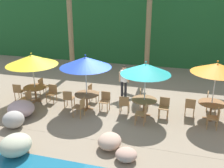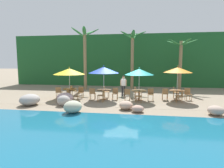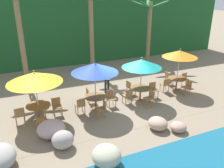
% 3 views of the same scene
% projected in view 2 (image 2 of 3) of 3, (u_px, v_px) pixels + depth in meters
% --- Properties ---
extents(ground_plane, '(120.00, 120.00, 0.00)m').
position_uv_depth(ground_plane, '(122.00, 99.00, 14.18)').
color(ground_plane, gray).
extents(terrace_deck, '(18.00, 5.20, 0.01)m').
position_uv_depth(terrace_deck, '(122.00, 99.00, 14.18)').
color(terrace_deck, gray).
rests_on(terrace_deck, ground).
extents(foliage_backdrop, '(28.00, 2.40, 6.00)m').
position_uv_depth(foliage_backdrop, '(129.00, 61.00, 22.68)').
color(foliage_backdrop, '#1E5628').
rests_on(foliage_backdrop, ground).
extents(rock_seawall, '(15.27, 3.54, 0.86)m').
position_uv_depth(rock_seawall, '(130.00, 104.00, 11.22)').
color(rock_seawall, '#A39D96').
rests_on(rock_seawall, ground).
extents(umbrella_yellow, '(2.42, 2.42, 2.44)m').
position_uv_depth(umbrella_yellow, '(69.00, 71.00, 14.49)').
color(umbrella_yellow, silver).
rests_on(umbrella_yellow, ground).
extents(dining_table_yellow, '(1.10, 1.10, 0.74)m').
position_uv_depth(dining_table_yellow, '(70.00, 90.00, 14.67)').
color(dining_table_yellow, brown).
rests_on(dining_table_yellow, ground).
extents(chair_yellow_seaward, '(0.43, 0.44, 0.87)m').
position_uv_depth(chair_yellow_seaward, '(81.00, 92.00, 14.67)').
color(chair_yellow_seaward, '#9E7042').
rests_on(chair_yellow_seaward, ground).
extents(chair_yellow_inland, '(0.43, 0.43, 0.87)m').
position_uv_depth(chair_yellow_inland, '(73.00, 90.00, 15.53)').
color(chair_yellow_inland, '#9E7042').
rests_on(chair_yellow_inland, ground).
extents(chair_yellow_left, '(0.45, 0.46, 0.87)m').
position_uv_depth(chair_yellow_left, '(59.00, 92.00, 14.65)').
color(chair_yellow_left, '#9E7042').
rests_on(chair_yellow_left, ground).
extents(chair_yellow_right, '(0.44, 0.43, 0.87)m').
position_uv_depth(chair_yellow_right, '(67.00, 93.00, 13.83)').
color(chair_yellow_right, '#9E7042').
rests_on(chair_yellow_right, ground).
extents(umbrella_blue, '(2.27, 2.27, 2.57)m').
position_uv_depth(umbrella_blue, '(104.00, 70.00, 13.93)').
color(umbrella_blue, silver).
rests_on(umbrella_blue, ground).
extents(dining_table_blue, '(1.10, 1.10, 0.74)m').
position_uv_depth(dining_table_blue, '(104.00, 91.00, 14.12)').
color(dining_table_blue, brown).
rests_on(dining_table_blue, ground).
extents(chair_blue_seaward, '(0.42, 0.43, 0.87)m').
position_uv_depth(chair_blue_seaward, '(115.00, 93.00, 14.10)').
color(chair_blue_seaward, '#9E7042').
rests_on(chair_blue_seaward, ground).
extents(chair_blue_inland, '(0.45, 0.44, 0.87)m').
position_uv_depth(chair_blue_inland, '(105.00, 91.00, 14.98)').
color(chair_blue_inland, '#9E7042').
rests_on(chair_blue_inland, ground).
extents(chair_blue_left, '(0.46, 0.46, 0.87)m').
position_uv_depth(chair_blue_left, '(92.00, 93.00, 14.10)').
color(chair_blue_left, '#9E7042').
rests_on(chair_blue_left, ground).
extents(chair_blue_right, '(0.46, 0.45, 0.87)m').
position_uv_depth(chair_blue_right, '(102.00, 95.00, 13.29)').
color(chair_blue_right, '#9E7042').
rests_on(chair_blue_right, ground).
extents(umbrella_teal, '(2.10, 2.10, 2.45)m').
position_uv_depth(umbrella_teal, '(139.00, 72.00, 13.64)').
color(umbrella_teal, silver).
rests_on(umbrella_teal, ground).
extents(dining_table_teal, '(1.10, 1.10, 0.74)m').
position_uv_depth(dining_table_teal, '(139.00, 92.00, 13.82)').
color(dining_table_teal, brown).
rests_on(dining_table_teal, ground).
extents(chair_teal_seaward, '(0.44, 0.45, 0.87)m').
position_uv_depth(chair_teal_seaward, '(151.00, 94.00, 13.75)').
color(chair_teal_seaward, '#9E7042').
rests_on(chair_teal_seaward, ground).
extents(chair_teal_inland, '(0.48, 0.47, 0.87)m').
position_uv_depth(chair_teal_inland, '(136.00, 92.00, 14.68)').
color(chair_teal_inland, '#9E7042').
rests_on(chair_teal_inland, ground).
extents(chair_teal_left, '(0.45, 0.46, 0.87)m').
position_uv_depth(chair_teal_left, '(127.00, 94.00, 13.80)').
color(chair_teal_left, '#9E7042').
rests_on(chair_teal_left, ground).
extents(chair_teal_right, '(0.43, 0.42, 0.87)m').
position_uv_depth(chair_teal_right, '(140.00, 95.00, 12.98)').
color(chair_teal_right, '#9E7042').
rests_on(chair_teal_right, ground).
extents(umbrella_orange, '(2.04, 2.04, 2.56)m').
position_uv_depth(umbrella_orange, '(178.00, 70.00, 13.63)').
color(umbrella_orange, silver).
rests_on(umbrella_orange, ground).
extents(dining_table_orange, '(1.10, 1.10, 0.74)m').
position_uv_depth(dining_table_orange, '(177.00, 92.00, 13.82)').
color(dining_table_orange, brown).
rests_on(dining_table_orange, ground).
extents(chair_orange_seaward, '(0.47, 0.48, 0.87)m').
position_uv_depth(chair_orange_seaward, '(188.00, 93.00, 13.91)').
color(chair_orange_seaward, '#9E7042').
rests_on(chair_orange_seaward, ground).
extents(chair_orange_inland, '(0.47, 0.47, 0.87)m').
position_uv_depth(chair_orange_inland, '(175.00, 92.00, 14.67)').
color(chair_orange_inland, '#9E7042').
rests_on(chair_orange_inland, ground).
extents(chair_orange_left, '(0.44, 0.45, 0.87)m').
position_uv_depth(chair_orange_left, '(165.00, 93.00, 13.90)').
color(chair_orange_left, '#9E7042').
rests_on(chair_orange_left, ground).
extents(chair_orange_right, '(0.43, 0.42, 0.87)m').
position_uv_depth(chair_orange_right, '(180.00, 95.00, 12.98)').
color(chair_orange_right, '#9E7042').
rests_on(chair_orange_right, ground).
extents(palm_tree_nearest, '(2.85, 2.90, 6.19)m').
position_uv_depth(palm_tree_nearest, '(85.00, 51.00, 18.99)').
color(palm_tree_nearest, olive).
rests_on(palm_tree_nearest, ground).
extents(palm_tree_second, '(2.67, 2.71, 5.92)m').
position_uv_depth(palm_tree_second, '(132.00, 52.00, 19.28)').
color(palm_tree_second, olive).
rests_on(palm_tree_second, ground).
extents(palm_tree_third, '(2.93, 2.90, 5.04)m').
position_uv_depth(palm_tree_third, '(181.00, 57.00, 18.62)').
color(palm_tree_third, olive).
rests_on(palm_tree_third, ground).
extents(waiter_in_white, '(0.52, 0.34, 1.70)m').
position_uv_depth(waiter_in_white, '(123.00, 84.00, 15.60)').
color(waiter_in_white, '#232328').
rests_on(waiter_in_white, ground).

